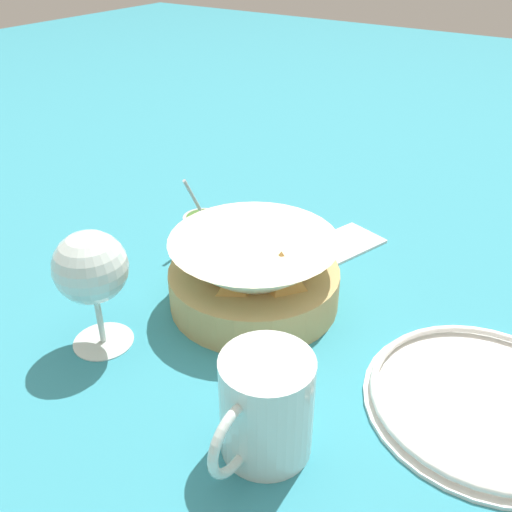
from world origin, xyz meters
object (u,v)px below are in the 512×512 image
sauce_cup (203,226)px  beer_mug (265,410)px  wine_glass (91,271)px  food_basket (257,275)px  side_plate (485,400)px

sauce_cup → beer_mug: (0.28, 0.29, 0.03)m
sauce_cup → wine_glass: 0.27m
beer_mug → food_basket: bearing=-144.0°
wine_glass → beer_mug: (0.02, 0.24, -0.05)m
food_basket → wine_glass: size_ratio=1.48×
sauce_cup → side_plate: size_ratio=0.45×
sauce_cup → side_plate: sauce_cup is taller
food_basket → beer_mug: bearing=36.0°
beer_mug → side_plate: (-0.17, 0.15, -0.04)m
wine_glass → beer_mug: 0.24m
food_basket → sauce_cup: sauce_cup is taller
food_basket → beer_mug: 0.23m
food_basket → side_plate: food_basket is taller
food_basket → side_plate: (0.02, 0.29, -0.03)m
food_basket → sauce_cup: 0.19m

